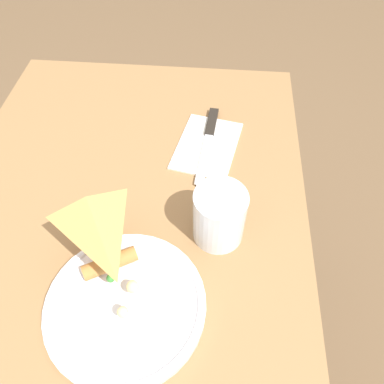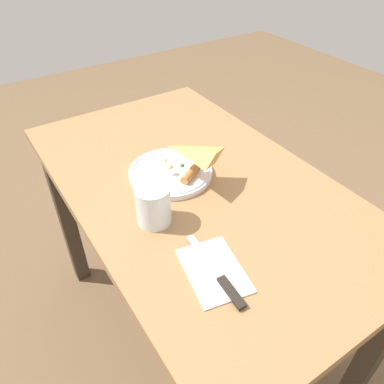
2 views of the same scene
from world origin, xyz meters
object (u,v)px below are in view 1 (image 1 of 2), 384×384
object	(u,v)px
dining_table	(120,296)
plate_pizza	(125,303)
butter_knife	(208,140)
milk_glass	(219,217)
napkin_folded	(207,145)

from	to	relation	value
dining_table	plate_pizza	bearing A→B (deg)	32.96
plate_pizza	butter_knife	xyz separation A→B (m)	(-0.36, 0.10, -0.01)
dining_table	milk_glass	size ratio (longest dim) A/B	10.99
dining_table	napkin_folded	xyz separation A→B (m)	(-0.28, 0.14, 0.13)
dining_table	plate_pizza	world-z (taller)	plate_pizza
dining_table	milk_glass	distance (m)	0.25
dining_table	butter_knife	xyz separation A→B (m)	(-0.30, 0.14, 0.13)
milk_glass	butter_knife	world-z (taller)	milk_glass
butter_knife	milk_glass	bearing A→B (deg)	12.46
milk_glass	napkin_folded	world-z (taller)	milk_glass
milk_glass	napkin_folded	size ratio (longest dim) A/B	0.55
napkin_folded	butter_knife	distance (m)	0.01
milk_glass	plate_pizza	bearing A→B (deg)	-42.64
plate_pizza	butter_knife	distance (m)	0.37
napkin_folded	dining_table	bearing A→B (deg)	-26.51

